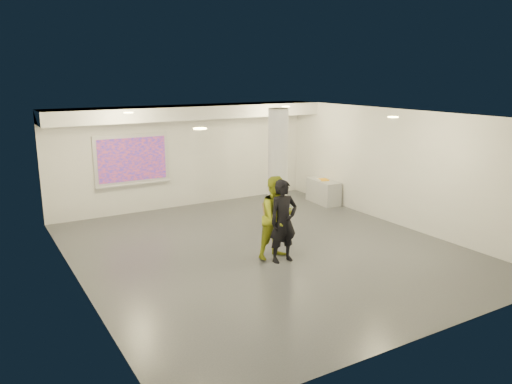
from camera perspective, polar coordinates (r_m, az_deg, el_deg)
floor at (r=11.32m, az=1.04°, el=-6.57°), size 8.00×9.00×0.01m
ceiling at (r=10.68m, az=1.11°, el=8.74°), size 8.00×9.00×0.01m
wall_back at (r=14.85m, az=-8.11°, el=4.09°), size 8.00×0.01×3.00m
wall_front at (r=7.59m, az=19.29°, el=-5.53°), size 8.00×0.01×3.00m
wall_left at (r=9.49m, az=-19.95°, el=-1.86°), size 0.01×9.00×3.00m
wall_right at (r=13.40m, az=15.80°, el=2.72°), size 0.01×9.00×3.00m
soffit_band at (r=14.20m, az=-7.42°, el=9.05°), size 8.00×1.10×0.36m
downlight_nw at (r=12.07m, az=-14.38°, el=8.77°), size 0.22×0.22×0.02m
downlight_ne at (r=13.97m, az=3.43°, el=9.73°), size 0.22×0.22×0.02m
downlight_sw at (r=8.33m, az=-6.42°, el=7.21°), size 0.22×0.22×0.02m
downlight_se at (r=10.89m, az=15.39°, el=8.26°), size 0.22×0.22×0.02m
column at (r=13.18m, az=2.51°, el=3.04°), size 0.52×0.52×3.00m
projection_screen at (r=14.28m, az=-13.98°, el=3.56°), size 2.10×0.13×1.42m
credenza at (r=15.36m, az=7.70°, el=0.05°), size 0.61×1.25×0.71m
papers_stack at (r=15.39m, az=7.45°, el=1.47°), size 0.31×0.36×0.02m
postit_pad at (r=15.29m, az=7.76°, el=1.41°), size 0.31×0.37×0.03m
cardboard_back at (r=12.98m, az=2.20°, el=-2.66°), size 0.53×0.25×0.56m
cardboard_front at (r=13.29m, az=1.85°, el=-2.35°), size 0.52×0.32×0.52m
woman at (r=10.39m, az=3.15°, el=-3.35°), size 0.65×0.44×1.75m
man at (r=10.59m, az=2.45°, el=-2.93°), size 0.95×0.78×1.78m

